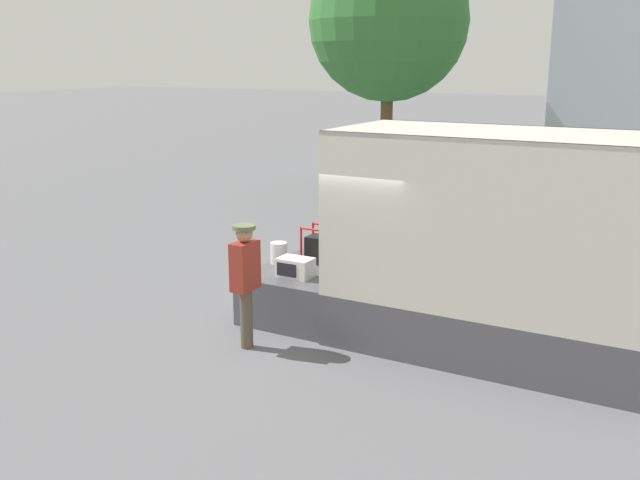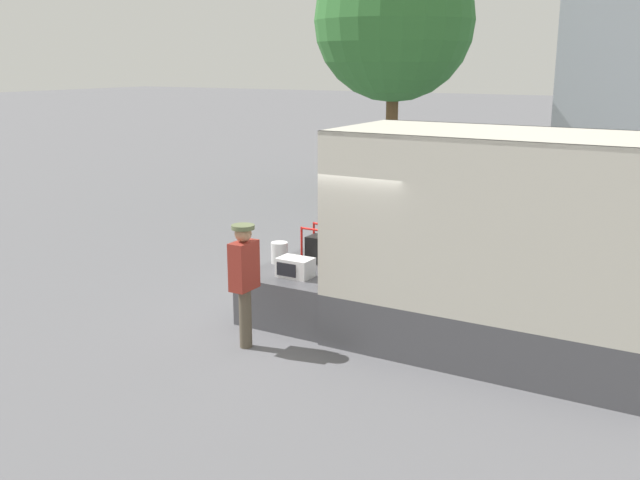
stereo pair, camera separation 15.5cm
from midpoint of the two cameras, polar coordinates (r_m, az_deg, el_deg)
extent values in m
plane|color=slate|center=(11.32, 3.00, -6.55)|extent=(160.00, 160.00, 0.00)
cube|color=#4C4C51|center=(10.43, 14.30, -6.59)|extent=(4.55, 2.17, 0.76)
cube|color=beige|center=(11.01, 16.31, 2.72)|extent=(4.55, 0.06, 2.32)
cube|color=beige|center=(9.01, 13.04, 0.49)|extent=(4.55, 0.06, 2.32)
cube|color=beige|center=(9.83, 15.25, 8.16)|extent=(4.55, 2.17, 0.06)
cylinder|color=#3370B2|center=(10.16, 8.62, -3.49)|extent=(0.29, 0.29, 0.37)
cube|color=#B2A893|center=(10.30, 11.29, -3.49)|extent=(0.44, 0.32, 0.32)
cube|color=#4C4C51|center=(11.55, -0.41, -4.10)|extent=(1.55, 2.07, 0.76)
cube|color=white|center=(10.95, -1.57, -2.21)|extent=(0.53, 0.35, 0.30)
cube|color=black|center=(10.83, -2.31, -2.40)|extent=(0.34, 0.01, 0.20)
cube|color=black|center=(11.69, 0.58, -0.79)|extent=(0.48, 0.34, 0.44)
cylinder|color=slate|center=(11.59, 1.40, -0.80)|extent=(0.18, 0.19, 0.19)
cylinder|color=red|center=(11.63, -1.10, -0.42)|extent=(0.04, 0.04, 0.62)
cylinder|color=red|center=(11.36, 1.32, -0.77)|extent=(0.04, 0.04, 0.62)
cylinder|color=red|center=(11.96, -0.12, -0.01)|extent=(0.04, 0.04, 0.62)
cylinder|color=red|center=(11.70, 2.25, -0.34)|extent=(0.04, 0.04, 0.62)
cylinder|color=red|center=(11.43, 0.10, 0.81)|extent=(0.56, 0.04, 0.04)
cylinder|color=red|center=(11.76, 1.06, 1.19)|extent=(0.56, 0.04, 0.04)
cylinder|color=silver|center=(11.70, -2.89, -1.02)|extent=(0.28, 0.28, 0.35)
cylinder|color=brown|center=(10.25, -5.55, -6.25)|extent=(0.18, 0.18, 0.87)
cube|color=maroon|center=(10.01, -5.66, -2.05)|extent=(0.24, 0.44, 0.69)
sphere|color=tan|center=(9.89, -5.72, 0.53)|extent=(0.24, 0.24, 0.24)
cylinder|color=#606B47|center=(9.87, -5.74, 1.04)|extent=(0.32, 0.32, 0.06)
cylinder|color=brown|center=(21.69, 5.92, 7.50)|extent=(0.36, 0.36, 3.05)
sphere|color=#337033|center=(21.58, 6.17, 17.05)|extent=(4.63, 4.63, 4.63)
camera|label=1|loc=(0.08, -89.59, 0.10)|focal=40.00mm
camera|label=2|loc=(0.08, 90.41, -0.10)|focal=40.00mm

